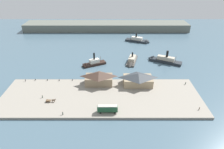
# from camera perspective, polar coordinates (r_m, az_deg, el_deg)

# --- Properties ---
(ground_plane) EXTENTS (320.00, 320.00, 0.00)m
(ground_plane) POSITION_cam_1_polar(r_m,az_deg,el_deg) (131.26, -2.70, -1.01)
(ground_plane) COLOR #476070
(quay_promenade) EXTENTS (110.00, 36.00, 1.20)m
(quay_promenade) POSITION_cam_1_polar(r_m,az_deg,el_deg) (112.39, -3.18, -6.34)
(quay_promenade) COLOR gray
(quay_promenade) RESTS_ON ground
(seawall_edge) EXTENTS (110.00, 0.80, 1.00)m
(seawall_edge) POSITION_cam_1_polar(r_m,az_deg,el_deg) (127.90, -2.77, -1.62)
(seawall_edge) COLOR slate
(seawall_edge) RESTS_ON ground
(ferry_shed_central_terminal) EXTENTS (16.50, 9.43, 8.23)m
(ferry_shed_central_terminal) POSITION_cam_1_polar(r_m,az_deg,el_deg) (120.88, -3.72, -0.93)
(ferry_shed_central_terminal) COLOR #847056
(ferry_shed_central_terminal) RESTS_ON quay_promenade
(ferry_shed_customs_shed) EXTENTS (17.34, 10.69, 7.46)m
(ferry_shed_customs_shed) POSITION_cam_1_polar(r_m,az_deg,el_deg) (121.15, 7.38, -1.26)
(ferry_shed_customs_shed) COLOR #998466
(ferry_shed_customs_shed) RESTS_ON quay_promenade
(street_tram) EXTENTS (9.91, 2.67, 4.02)m
(street_tram) POSITION_cam_1_polar(r_m,az_deg,el_deg) (99.34, -1.26, -9.56)
(street_tram) COLOR #1E4C2D
(street_tram) RESTS_ON quay_promenade
(horse_cart) EXTENTS (5.42, 1.35, 1.87)m
(horse_cart) POSITION_cam_1_polar(r_m,az_deg,el_deg) (111.75, -16.98, -7.02)
(horse_cart) COLOR brown
(horse_cart) RESTS_ON quay_promenade
(pedestrian_walking_east) EXTENTS (0.44, 0.44, 1.78)m
(pedestrian_walking_east) POSITION_cam_1_polar(r_m,az_deg,el_deg) (101.73, -13.74, -10.60)
(pedestrian_walking_east) COLOR #3D4C42
(pedestrian_walking_east) RESTS_ON quay_promenade
(pedestrian_near_cart) EXTENTS (0.40, 0.40, 1.60)m
(pedestrian_near_cart) POSITION_cam_1_polar(r_m,az_deg,el_deg) (135.97, -23.31, -1.50)
(pedestrian_near_cart) COLOR #232328
(pedestrian_near_cart) RESTS_ON quay_promenade
(pedestrian_by_tram) EXTENTS (0.43, 0.43, 1.72)m
(pedestrian_by_tram) POSITION_cam_1_polar(r_m,az_deg,el_deg) (129.76, 20.13, -2.30)
(pedestrian_by_tram) COLOR #3D4C42
(pedestrian_by_tram) RESTS_ON quay_promenade
(pedestrian_walking_west) EXTENTS (0.39, 0.39, 1.60)m
(pedestrian_walking_west) POSITION_cam_1_polar(r_m,az_deg,el_deg) (110.91, 23.52, -8.80)
(pedestrian_walking_west) COLOR #6B5B4C
(pedestrian_walking_west) RESTS_ON quay_promenade
(pedestrian_near_east_shed) EXTENTS (0.42, 0.42, 1.68)m
(pedestrian_near_east_shed) POSITION_cam_1_polar(r_m,az_deg,el_deg) (116.47, -19.09, -5.90)
(pedestrian_near_east_shed) COLOR #3D4C42
(pedestrian_near_east_shed) RESTS_ON quay_promenade
(mooring_post_center_east) EXTENTS (0.44, 0.44, 0.90)m
(mooring_post_center_east) POSITION_cam_1_polar(r_m,az_deg,el_deg) (128.22, -11.15, -1.51)
(mooring_post_center_east) COLOR black
(mooring_post_center_east) RESTS_ON quay_promenade
(mooring_post_west) EXTENTS (0.44, 0.44, 0.90)m
(mooring_post_west) POSITION_cam_1_polar(r_m,az_deg,el_deg) (129.83, -14.70, -1.54)
(mooring_post_west) COLOR black
(mooring_post_west) RESTS_ON quay_promenade
(mooring_post_center_west) EXTENTS (0.44, 0.44, 0.90)m
(mooring_post_center_west) POSITION_cam_1_polar(r_m,az_deg,el_deg) (132.15, -17.81, -1.46)
(mooring_post_center_west) COLOR black
(mooring_post_center_west) RESTS_ON quay_promenade
(mooring_post_east) EXTENTS (0.44, 0.44, 0.90)m
(mooring_post_east) POSITION_cam_1_polar(r_m,az_deg,el_deg) (134.93, -20.87, -1.37)
(mooring_post_east) COLOR black
(mooring_post_east) RESTS_ON quay_promenade
(ferry_outer_harbor) EXTENTS (25.20, 16.36, 10.96)m
(ferry_outer_harbor) POSITION_cam_1_polar(r_m,az_deg,el_deg) (157.14, 14.11, 4.09)
(ferry_outer_harbor) COLOR #23282D
(ferry_outer_harbor) RESTS_ON ground
(ferry_approaching_west) EXTENTS (23.91, 14.74, 10.14)m
(ferry_approaching_west) POSITION_cam_1_polar(r_m,az_deg,el_deg) (195.52, 7.88, 9.52)
(ferry_approaching_west) COLOR #23282D
(ferry_approaching_west) RESTS_ON ground
(ferry_mid_harbor) EXTENTS (18.46, 12.24, 10.83)m
(ferry_mid_harbor) POSITION_cam_1_polar(r_m,az_deg,el_deg) (147.54, -5.62, 3.13)
(ferry_mid_harbor) COLOR black
(ferry_mid_harbor) RESTS_ON ground
(ferry_departing_north) EXTENTS (10.48, 21.42, 9.25)m
(ferry_departing_north) POSITION_cam_1_polar(r_m,az_deg,el_deg) (151.42, 5.58, 3.74)
(ferry_departing_north) COLOR #514C47
(ferry_departing_north) RESTS_ON ground
(far_headland) EXTENTS (180.00, 24.00, 8.00)m
(far_headland) POSITION_cam_1_polar(r_m,az_deg,el_deg) (232.05, -1.56, 13.51)
(far_headland) COLOR #60665B
(far_headland) RESTS_ON ground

